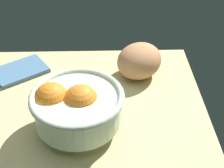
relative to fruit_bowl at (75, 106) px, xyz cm
name	(u,v)px	position (x,y,z in cm)	size (l,w,h in cm)	color
ground_plane	(65,116)	(-3.67, 5.87, -8.71)	(73.43, 59.40, 3.00)	#C7BB7F
fruit_bowl	(75,106)	(0.00, 0.00, 0.00)	(21.59, 21.59, 12.44)	silver
bread_loaf	(139,61)	(16.87, 21.79, -2.31)	(13.88, 11.87, 9.82)	tan
napkin_folded	(20,71)	(-18.31, 23.89, -6.60)	(14.95, 10.24, 1.23)	#4B7196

